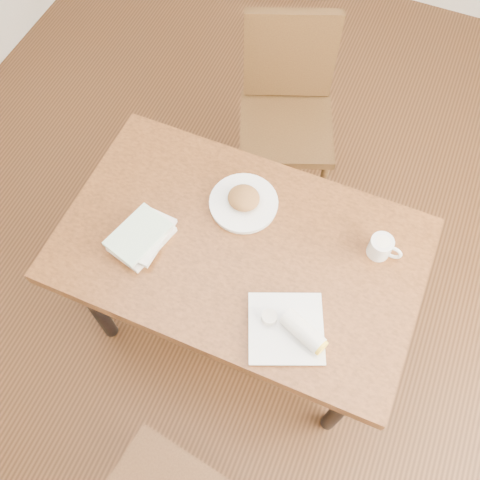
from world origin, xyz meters
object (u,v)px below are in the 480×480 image
at_px(book_stack, 142,237).
at_px(chair_far, 287,103).
at_px(table, 240,257).
at_px(plate_burrito, 291,329).
at_px(plate_scone, 244,201).
at_px(coffee_mug, 381,247).

bearing_deg(book_stack, chair_far, 78.57).
relative_size(table, plate_burrito, 4.03).
relative_size(plate_scone, plate_burrito, 0.80).
height_order(table, book_stack, book_stack).
bearing_deg(coffee_mug, plate_burrito, -115.27).
relative_size(table, chair_far, 1.32).
bearing_deg(table, plate_burrito, -39.19).
bearing_deg(plate_scone, book_stack, -134.66).
distance_m(table, plate_scone, 0.20).
distance_m(table, chair_far, 0.87).
xyz_separation_m(chair_far, plate_scone, (0.07, -0.69, 0.23)).
relative_size(table, book_stack, 5.23).
distance_m(chair_far, coffee_mug, 0.93).
bearing_deg(plate_burrito, table, 140.81).
xyz_separation_m(table, coffee_mug, (0.45, 0.17, 0.13)).
bearing_deg(chair_far, table, -81.53).
distance_m(chair_far, plate_burrito, 1.16).
distance_m(table, coffee_mug, 0.50).
xyz_separation_m(chair_far, plate_burrito, (0.39, -1.07, 0.23)).
xyz_separation_m(plate_scone, plate_burrito, (0.32, -0.38, -0.00)).
xyz_separation_m(plate_burrito, book_stack, (-0.59, 0.11, 0.00)).
bearing_deg(chair_far, book_stack, -101.43).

